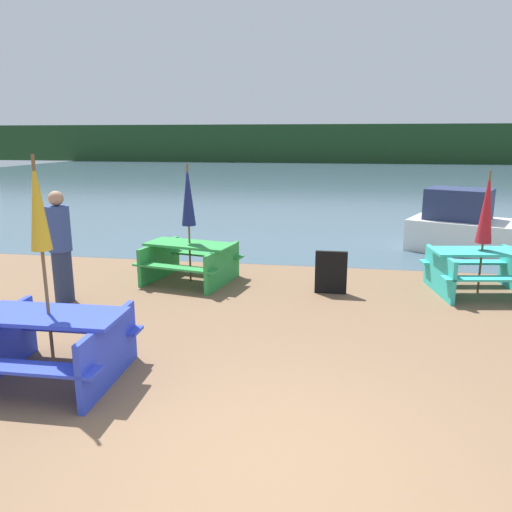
# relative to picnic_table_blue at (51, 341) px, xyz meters

# --- Properties ---
(ground_plane) EXTENTS (60.00, 60.00, 0.00)m
(ground_plane) POSITION_rel_picnic_table_blue_xyz_m (2.63, -1.14, -0.46)
(ground_plane) COLOR brown
(water) EXTENTS (60.00, 50.00, 0.00)m
(water) POSITION_rel_picnic_table_blue_xyz_m (2.63, 30.52, -0.46)
(water) COLOR #425B6B
(water) RESTS_ON ground_plane
(far_treeline) EXTENTS (80.00, 1.60, 4.00)m
(far_treeline) POSITION_rel_picnic_table_blue_xyz_m (2.63, 50.52, 1.54)
(far_treeline) COLOR #1E3D1E
(far_treeline) RESTS_ON water
(picnic_table_blue) EXTENTS (1.64, 1.41, 0.78)m
(picnic_table_blue) POSITION_rel_picnic_table_blue_xyz_m (0.00, 0.00, 0.00)
(picnic_table_blue) COLOR blue
(picnic_table_blue) RESTS_ON ground_plane
(picnic_table_green) EXTENTS (1.87, 1.68, 0.74)m
(picnic_table_green) POSITION_rel_picnic_table_blue_xyz_m (0.38, 4.03, -0.02)
(picnic_table_green) COLOR green
(picnic_table_green) RESTS_ON ground_plane
(picnic_table_teal) EXTENTS (1.88, 1.63, 0.77)m
(picnic_table_teal) POSITION_rel_picnic_table_blue_xyz_m (5.55, 4.16, -0.00)
(picnic_table_teal) COLOR #33B7A8
(picnic_table_teal) RESTS_ON ground_plane
(umbrella_crimson) EXTENTS (0.27, 0.27, 2.12)m
(umbrella_crimson) POSITION_rel_picnic_table_blue_xyz_m (5.55, 4.16, 1.04)
(umbrella_crimson) COLOR brown
(umbrella_crimson) RESTS_ON ground_plane
(umbrella_navy) EXTENTS (0.26, 0.26, 2.19)m
(umbrella_navy) POSITION_rel_picnic_table_blue_xyz_m (0.38, 4.03, 1.16)
(umbrella_navy) COLOR brown
(umbrella_navy) RESTS_ON ground_plane
(umbrella_gold) EXTENTS (0.22, 0.22, 2.49)m
(umbrella_gold) POSITION_rel_picnic_table_blue_xyz_m (0.00, 0.00, 1.48)
(umbrella_gold) COLOR brown
(umbrella_gold) RESTS_ON ground_plane
(boat) EXTENTS (3.59, 2.75, 1.47)m
(boat) POSITION_rel_picnic_table_blue_xyz_m (6.33, 7.60, 0.08)
(boat) COLOR silver
(boat) RESTS_ON water
(person) EXTENTS (0.37, 0.37, 1.83)m
(person) POSITION_rel_picnic_table_blue_xyz_m (-1.34, 2.56, 0.46)
(person) COLOR #283351
(person) RESTS_ON ground_plane
(signboard) EXTENTS (0.55, 0.08, 0.75)m
(signboard) POSITION_rel_picnic_table_blue_xyz_m (3.00, 3.73, -0.08)
(signboard) COLOR black
(signboard) RESTS_ON ground_plane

